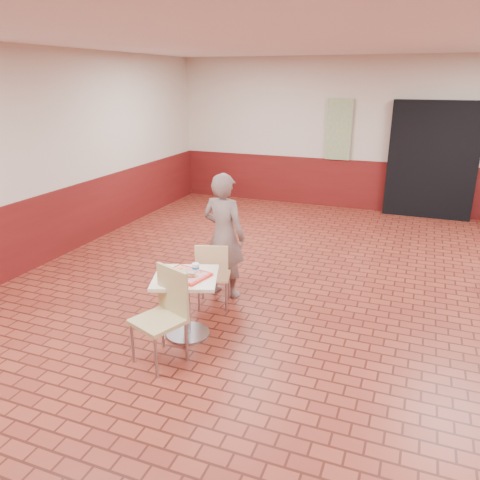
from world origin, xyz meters
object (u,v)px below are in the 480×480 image
(chair_main_front, at_px, (164,311))
(serving_tray, at_px, (185,275))
(paper_cup, at_px, (196,268))
(chair_main_back, at_px, (213,272))
(main_table, at_px, (186,296))
(long_john_donut, at_px, (188,274))
(ring_donut, at_px, (181,270))
(customer, at_px, (224,236))

(chair_main_front, bearing_deg, serving_tray, 112.89)
(chair_main_front, relative_size, serving_tray, 2.05)
(serving_tray, xyz_separation_m, paper_cup, (0.08, 0.07, 0.06))
(chair_main_back, distance_m, serving_tray, 0.71)
(main_table, bearing_deg, chair_main_back, 90.37)
(chair_main_front, height_order, chair_main_back, chair_main_front)
(chair_main_back, height_order, long_john_donut, chair_main_back)
(chair_main_back, bearing_deg, main_table, 73.00)
(main_table, bearing_deg, chair_main_front, -88.52)
(ring_donut, bearing_deg, customer, 87.60)
(customer, distance_m, ring_donut, 1.01)
(main_table, height_order, chair_main_back, chair_main_back)
(ring_donut, height_order, long_john_donut, long_john_donut)
(main_table, height_order, serving_tray, serving_tray)
(main_table, distance_m, chair_main_back, 0.67)
(long_john_donut, bearing_deg, ring_donut, 142.61)
(chair_main_front, relative_size, paper_cup, 9.73)
(main_table, bearing_deg, serving_tray, 0.00)
(ring_donut, bearing_deg, chair_main_front, -81.24)
(serving_tray, bearing_deg, customer, 91.30)
(paper_cup, bearing_deg, serving_tray, -139.33)
(customer, bearing_deg, serving_tray, 99.85)
(main_table, relative_size, paper_cup, 7.20)
(ring_donut, bearing_deg, chair_main_back, 84.42)
(chair_main_back, bearing_deg, customer, -104.42)
(chair_main_front, bearing_deg, chair_main_back, 112.23)
(serving_tray, bearing_deg, long_john_donut, -42.13)
(main_table, distance_m, serving_tray, 0.23)
(chair_main_front, distance_m, ring_donut, 0.55)
(customer, bearing_deg, long_john_donut, 102.84)
(chair_main_back, height_order, customer, customer)
(paper_cup, bearing_deg, chair_main_front, -97.48)
(customer, bearing_deg, chair_main_back, 101.50)
(chair_main_front, bearing_deg, long_john_donut, 104.87)
(main_table, bearing_deg, ring_donut, 147.42)
(paper_cup, bearing_deg, main_table, -139.33)
(customer, height_order, ring_donut, customer)
(main_table, distance_m, paper_cup, 0.31)
(serving_tray, bearing_deg, chair_main_front, -88.52)
(customer, height_order, long_john_donut, customer)
(chair_main_back, height_order, paper_cup, chair_main_back)
(main_table, xyz_separation_m, chair_main_back, (-0.00, 0.67, -0.00))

